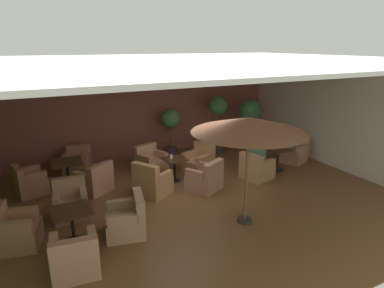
{
  "coord_description": "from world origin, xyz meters",
  "views": [
    {
      "loc": [
        -3.69,
        -6.95,
        3.82
      ],
      "look_at": [
        0.0,
        0.42,
        1.35
      ],
      "focal_mm": 31.21,
      "sensor_mm": 36.0,
      "label": 1
    }
  ],
  "objects": [
    {
      "name": "ground_plane",
      "position": [
        0.0,
        0.0,
        -0.01
      ],
      "size": [
        10.05,
        8.41,
        0.02
      ],
      "primitive_type": "cube",
      "color": "brown"
    },
    {
      "name": "wall_back_brick",
      "position": [
        0.0,
        4.16,
        1.72
      ],
      "size": [
        10.05,
        0.08,
        3.43
      ],
      "primitive_type": "cube",
      "color": "brown",
      "rests_on": "ground_plane"
    },
    {
      "name": "wall_right_plain",
      "position": [
        4.99,
        0.0,
        1.72
      ],
      "size": [
        0.08,
        8.41,
        3.43
      ],
      "primitive_type": "cube",
      "color": "silver",
      "rests_on": "ground_plane"
    },
    {
      "name": "ceiling_slab",
      "position": [
        0.0,
        0.0,
        3.46
      ],
      "size": [
        10.05,
        8.41,
        0.06
      ],
      "primitive_type": "cube",
      "color": "silver",
      "rests_on": "wall_back_brick"
    },
    {
      "name": "cafe_table_front_left",
      "position": [
        -0.11,
        1.32,
        0.52
      ],
      "size": [
        0.67,
        0.67,
        0.69
      ],
      "color": "black",
      "rests_on": "ground_plane"
    },
    {
      "name": "armchair_front_left_north",
      "position": [
        -0.48,
        2.31,
        0.31
      ],
      "size": [
        0.99,
        0.99,
        0.84
      ],
      "color": "tan",
      "rests_on": "ground_plane"
    },
    {
      "name": "armchair_front_left_east",
      "position": [
        -1.0,
        0.76,
        0.33
      ],
      "size": [
        1.08,
        1.08,
        0.92
      ],
      "color": "tan",
      "rests_on": "ground_plane"
    },
    {
      "name": "armchair_front_left_south",
      "position": [
        0.39,
        0.38,
        0.31
      ],
      "size": [
        1.05,
        1.06,
        0.86
      ],
      "color": "#AF7863",
      "rests_on": "ground_plane"
    },
    {
      "name": "armchair_front_left_west",
      "position": [
        0.88,
        1.7,
        0.31
      ],
      "size": [
        1.01,
        0.99,
        0.86
      ],
      "color": "tan",
      "rests_on": "ground_plane"
    },
    {
      "name": "cafe_table_front_right",
      "position": [
        3.16,
        0.69,
        0.49
      ],
      "size": [
        0.67,
        0.67,
        0.69
      ],
      "color": "black",
      "rests_on": "ground_plane"
    },
    {
      "name": "armchair_front_right_north",
      "position": [
        2.11,
        0.41,
        0.31
      ],
      "size": [
        0.96,
        0.93,
        0.82
      ],
      "color": "tan",
      "rests_on": "ground_plane"
    },
    {
      "name": "armchair_front_right_east",
      "position": [
        4.16,
        1.06,
        0.31
      ],
      "size": [
        0.98,
        0.97,
        0.83
      ],
      "color": "tan",
      "rests_on": "ground_plane"
    },
    {
      "name": "cafe_table_mid_center",
      "position": [
        -2.9,
        2.44,
        0.57
      ],
      "size": [
        0.83,
        0.83,
        0.69
      ],
      "color": "black",
      "rests_on": "ground_plane"
    },
    {
      "name": "armchair_mid_center_north",
      "position": [
        -3.88,
        2.21,
        0.32
      ],
      "size": [
        0.87,
        0.85,
        0.82
      ],
      "color": "#B57556",
      "rests_on": "ground_plane"
    },
    {
      "name": "armchair_mid_center_east",
      "position": [
        -2.32,
        1.62,
        0.31
      ],
      "size": [
        1.09,
        1.08,
        0.82
      ],
      "color": "tan",
      "rests_on": "ground_plane"
    },
    {
      "name": "armchair_mid_center_south",
      "position": [
        -2.51,
        3.36,
        0.3
      ],
      "size": [
        0.95,
        0.96,
        0.79
      ],
      "color": "tan",
      "rests_on": "ground_plane"
    },
    {
      "name": "cafe_table_rear_right",
      "position": [
        -3.18,
        -0.59,
        0.56
      ],
      "size": [
        0.78,
        0.78,
        0.69
      ],
      "color": "black",
      "rests_on": "ground_plane"
    },
    {
      "name": "armchair_rear_right_north",
      "position": [
        -3.28,
        -1.65,
        0.31
      ],
      "size": [
        0.84,
        0.85,
        0.8
      ],
      "color": "tan",
      "rests_on": "ground_plane"
    },
    {
      "name": "armchair_rear_right_east",
      "position": [
        -2.12,
        -0.81,
        0.31
      ],
      "size": [
        0.93,
        0.96,
        0.86
      ],
      "color": "tan",
      "rests_on": "ground_plane"
    },
    {
      "name": "armchair_rear_right_south",
      "position": [
        -3.07,
        0.48,
        0.32
      ],
      "size": [
        0.79,
        0.82,
        0.87
      ],
      "color": "tan",
      "rests_on": "ground_plane"
    },
    {
      "name": "armchair_rear_right_west",
      "position": [
        -4.21,
        -0.32,
        0.34
      ],
      "size": [
        0.94,
        0.88,
        0.89
      ],
      "color": "#B17853",
      "rests_on": "ground_plane"
    },
    {
      "name": "patio_umbrella_tall_red",
      "position": [
        0.34,
        -1.51,
        2.22
      ],
      "size": [
        2.4,
        2.4,
        2.39
      ],
      "color": "#2D2D2D",
      "rests_on": "ground_plane"
    },
    {
      "name": "potted_tree_left_corner",
      "position": [
        0.66,
        3.38,
        1.17
      ],
      "size": [
        0.66,
        0.66,
        1.72
      ],
      "color": "#3F3236",
      "rests_on": "ground_plane"
    },
    {
      "name": "potted_tree_mid_left",
      "position": [
        3.61,
        2.87,
        1.36
      ],
      "size": [
        0.82,
        0.82,
        1.89
      ],
      "color": "#A7604E",
      "rests_on": "ground_plane"
    },
    {
      "name": "potted_tree_mid_right",
      "position": [
        2.39,
        3.13,
        1.45
      ],
      "size": [
        0.69,
        0.69,
        2.07
      ],
      "color": "#32362C",
      "rests_on": "ground_plane"
    },
    {
      "name": "patron_blue_shirt",
      "position": [
        4.13,
        1.05,
        0.71
      ],
      "size": [
        0.32,
        0.4,
        0.65
      ],
      "color": "#536D59",
      "rests_on": "ground_plane"
    },
    {
      "name": "patron_by_window",
      "position": [
        2.16,
        0.42,
        0.7
      ],
      "size": [
        0.31,
        0.44,
        0.66
      ],
      "color": "#47715B",
      "rests_on": "ground_plane"
    },
    {
      "name": "iced_drink_cup",
      "position": [
        -0.19,
        1.37,
        0.74
      ],
      "size": [
        0.08,
        0.08,
        0.11
      ],
      "primitive_type": "cylinder",
      "color": "white",
      "rests_on": "cafe_table_front_left"
    }
  ]
}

